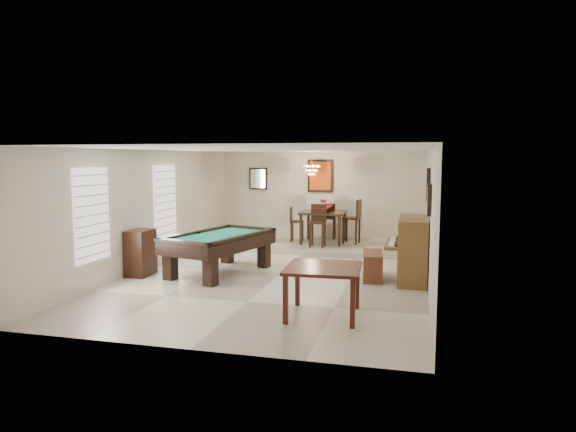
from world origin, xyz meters
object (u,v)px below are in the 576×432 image
at_px(apothecary_chest, 140,253).
at_px(flower_vase, 323,203).
at_px(dining_table, 323,225).
at_px(pool_table, 220,254).
at_px(piano_bench, 373,266).
at_px(dining_chair_west, 297,224).
at_px(dining_chair_east, 351,221).
at_px(dining_chair_north, 329,221).
at_px(square_table, 323,291).
at_px(chandelier, 312,166).
at_px(upright_piano, 405,249).
at_px(dining_chair_south, 317,226).

distance_m(apothecary_chest, flower_vase, 5.32).
bearing_deg(dining_table, pool_table, -112.88).
bearing_deg(flower_vase, piano_bench, -64.54).
height_order(dining_chair_west, dining_chair_east, dining_chair_east).
xyz_separation_m(apothecary_chest, dining_chair_north, (3.09, 5.04, 0.16)).
distance_m(square_table, dining_chair_east, 6.14).
bearing_deg(flower_vase, chandelier, -149.75).
bearing_deg(upright_piano, square_table, -113.41).
bearing_deg(piano_bench, apothecary_chest, -169.57).
xyz_separation_m(square_table, flower_vase, (-1.10, 6.08, 0.82)).
bearing_deg(dining_chair_south, chandelier, 115.81).
bearing_deg(chandelier, dining_chair_north, 70.73).
distance_m(piano_bench, flower_vase, 3.91).
bearing_deg(dining_chair_north, square_table, 95.23).
bearing_deg(square_table, chandelier, 103.26).
xyz_separation_m(pool_table, dining_chair_south, (1.53, 2.97, 0.27)).
xyz_separation_m(apothecary_chest, dining_chair_east, (3.82, 4.33, 0.24)).
height_order(pool_table, piano_bench, pool_table).
height_order(dining_chair_north, chandelier, chandelier).
relative_size(dining_table, dining_chair_south, 1.07).
xyz_separation_m(dining_chair_east, chandelier, (-1.06, -0.21, 1.48)).
height_order(upright_piano, piano_bench, upright_piano).
xyz_separation_m(dining_table, chandelier, (-0.29, -0.17, 1.59)).
distance_m(piano_bench, dining_chair_west, 4.21).
bearing_deg(pool_table, piano_bench, 20.03).
relative_size(upright_piano, piano_bench, 1.57).
height_order(upright_piano, apothecary_chest, upright_piano).
bearing_deg(dining_chair_west, dining_chair_south, -143.01).
distance_m(piano_bench, dining_table, 3.81).
distance_m(upright_piano, chandelier, 4.40).
bearing_deg(dining_chair_west, chandelier, -121.45).
relative_size(square_table, dining_chair_north, 1.10).
relative_size(pool_table, square_table, 2.16).
relative_size(square_table, chandelier, 1.87).
xyz_separation_m(upright_piano, chandelier, (-2.56, 3.21, 1.57)).
xyz_separation_m(dining_chair_south, chandelier, (-0.27, 0.54, 1.53)).
bearing_deg(upright_piano, dining_chair_north, 118.37).
bearing_deg(dining_chair_west, dining_chair_north, -54.21).
distance_m(upright_piano, piano_bench, 0.73).
bearing_deg(square_table, dining_chair_north, 98.90).
xyz_separation_m(square_table, piano_bench, (0.53, 2.65, -0.12)).
bearing_deg(square_table, dining_chair_east, 93.14).
bearing_deg(dining_chair_south, pool_table, -117.95).
relative_size(piano_bench, chandelier, 1.61).
bearing_deg(square_table, dining_chair_west, 106.79).
bearing_deg(dining_table, square_table, -79.75).
bearing_deg(dining_chair_east, dining_table, -79.33).
relative_size(square_table, piano_bench, 1.17).
height_order(square_table, flower_vase, flower_vase).
relative_size(square_table, dining_chair_east, 0.94).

